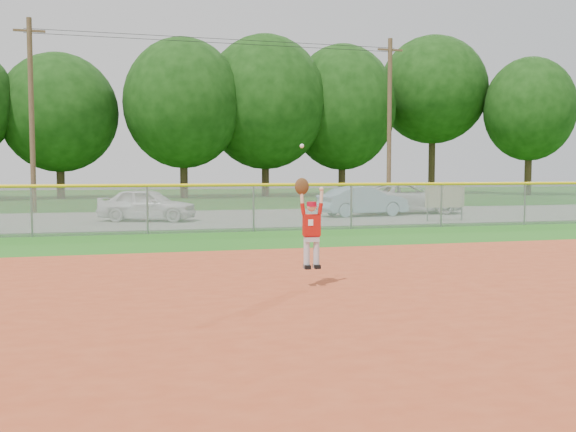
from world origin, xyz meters
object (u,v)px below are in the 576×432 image
object	(u,v)px
car_blue	(363,201)
car_white_b	(408,198)
car_white_a	(147,205)
sponsor_sign	(445,197)
ballplayer	(310,224)

from	to	relation	value
car_blue	car_white_b	world-z (taller)	car_white_b
car_white_a	car_white_b	distance (m)	11.77
sponsor_sign	ballplayer	distance (m)	15.19
car_blue	car_white_b	size ratio (longest dim) A/B	0.79
car_blue	sponsor_sign	distance (m)	3.92
sponsor_sign	car_blue	bearing A→B (deg)	121.54
car_blue	ballplayer	size ratio (longest dim) A/B	1.87
car_white_a	car_blue	world-z (taller)	same
sponsor_sign	ballplayer	size ratio (longest dim) A/B	0.80
car_white_a	sponsor_sign	world-z (taller)	sponsor_sign
car_white_b	ballplayer	world-z (taller)	ballplayer
car_white_a	car_white_b	bearing A→B (deg)	-61.74
car_blue	ballplayer	bearing A→B (deg)	147.65
car_white_a	sponsor_sign	size ratio (longest dim) A/B	2.27
car_white_a	car_white_b	xyz separation A→B (m)	(11.66, 1.61, 0.05)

